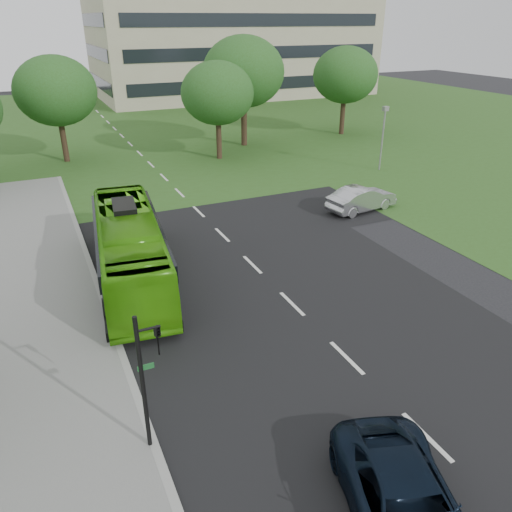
# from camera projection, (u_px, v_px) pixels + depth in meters

# --- Properties ---
(ground) EXTENTS (160.00, 160.00, 0.00)m
(ground) POSITION_uv_depth(u_px,v_px,m) (317.00, 329.00, 19.02)
(ground) COLOR black
(ground) RESTS_ON ground
(street_surfaces) EXTENTS (120.00, 120.00, 0.15)m
(street_surfaces) POSITION_uv_depth(u_px,v_px,m) (156.00, 175.00, 37.52)
(street_surfaces) COLOR black
(street_surfaces) RESTS_ON ground
(office_building) EXTENTS (40.10, 20.10, 25.00)m
(office_building) POSITION_uv_depth(u_px,v_px,m) (232.00, 5.00, 72.70)
(office_building) COLOR tan
(office_building) RESTS_ON ground
(tree_park_b) EXTENTS (6.30, 6.30, 8.26)m
(tree_park_b) POSITION_uv_depth(u_px,v_px,m) (56.00, 91.00, 38.86)
(tree_park_b) COLOR black
(tree_park_b) RESTS_ON ground
(tree_park_c) EXTENTS (5.86, 5.86, 7.79)m
(tree_park_c) POSITION_uv_depth(u_px,v_px,m) (217.00, 93.00, 39.85)
(tree_park_c) COLOR black
(tree_park_c) RESTS_ON ground
(tree_park_d) EXTENTS (7.19, 7.19, 9.51)m
(tree_park_d) POSITION_uv_depth(u_px,v_px,m) (244.00, 72.00, 43.77)
(tree_park_d) COLOR black
(tree_park_d) RESTS_ON ground
(tree_park_e) EXTENTS (6.29, 6.29, 8.39)m
(tree_park_e) POSITION_uv_depth(u_px,v_px,m) (345.00, 75.00, 48.58)
(tree_park_e) COLOR black
(tree_park_e) RESTS_ON ground
(bus) EXTENTS (3.84, 11.20, 3.06)m
(bus) POSITION_uv_depth(u_px,v_px,m) (130.00, 249.00, 21.96)
(bus) COLOR #46A810
(bus) RESTS_ON ground
(sedan) EXTENTS (4.75, 2.25, 1.50)m
(sedan) POSITION_uv_depth(u_px,v_px,m) (362.00, 199.00, 30.43)
(sedan) COLOR #B4B4BA
(sedan) RESTS_ON ground
(suv) EXTENTS (3.99, 5.80, 1.47)m
(suv) POSITION_uv_depth(u_px,v_px,m) (407.00, 509.00, 11.20)
(suv) COLOR black
(suv) RESTS_ON ground
(traffic_light) EXTENTS (0.69, 0.21, 4.26)m
(traffic_light) POSITION_uv_depth(u_px,v_px,m) (147.00, 374.00, 12.71)
(traffic_light) COLOR black
(traffic_light) RESTS_ON ground
(camera_pole) EXTENTS (0.50, 0.47, 4.82)m
(camera_pole) POSITION_uv_depth(u_px,v_px,m) (383.00, 130.00, 37.57)
(camera_pole) COLOR gray
(camera_pole) RESTS_ON ground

